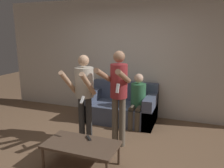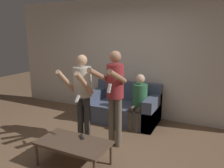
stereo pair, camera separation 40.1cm
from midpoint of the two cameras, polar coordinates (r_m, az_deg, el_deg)
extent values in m
plane|color=brown|center=(3.74, -8.89, -17.74)|extent=(14.00, 14.00, 0.00)
cube|color=silver|center=(5.11, 1.67, 6.73)|extent=(6.40, 0.06, 2.70)
cube|color=#4C5670|center=(4.91, -0.17, -7.35)|extent=(1.54, 0.86, 0.40)
cube|color=#4C5670|center=(5.10, 1.20, -1.70)|extent=(1.54, 0.16, 0.43)
cube|color=#4C5670|center=(5.13, -7.23, -5.17)|extent=(0.20, 0.86, 0.64)
cube|color=#4C5670|center=(4.69, 7.58, -6.91)|extent=(0.20, 0.86, 0.64)
cylinder|color=#383838|center=(4.08, -10.77, -8.73)|extent=(0.11, 0.11, 0.82)
cylinder|color=#383838|center=(4.01, -8.95, -9.04)|extent=(0.11, 0.11, 0.82)
cylinder|color=beige|center=(3.85, -10.25, 0.41)|extent=(0.33, 0.33, 0.52)
sphere|color=tan|center=(3.79, -10.47, 6.04)|extent=(0.19, 0.19, 0.19)
cylinder|color=tan|center=(3.77, -14.32, 0.35)|extent=(0.08, 0.49, 0.47)
cylinder|color=tan|center=(3.57, -9.46, -0.08)|extent=(0.08, 0.49, 0.47)
cube|color=white|center=(3.45, -11.10, -4.15)|extent=(0.04, 0.11, 0.11)
cylinder|color=#6B6051|center=(3.80, -2.25, -9.74)|extent=(0.11, 0.11, 0.87)
cylinder|color=#6B6051|center=(3.76, -0.42, -10.01)|extent=(0.11, 0.11, 0.87)
cylinder|color=#9E2D33|center=(3.56, -1.40, 0.77)|extent=(0.28, 0.28, 0.56)
sphere|color=#A87A5B|center=(3.50, -1.44, 7.14)|extent=(0.19, 0.19, 0.19)
cylinder|color=#A87A5B|center=(3.36, -5.68, 2.27)|extent=(0.08, 0.57, 0.31)
cylinder|color=#A87A5B|center=(3.23, -0.51, 1.92)|extent=(0.08, 0.57, 0.31)
cube|color=white|center=(3.01, -2.32, -1.16)|extent=(0.04, 0.08, 0.13)
cylinder|color=brown|center=(4.44, 2.26, -9.61)|extent=(0.11, 0.11, 0.40)
cylinder|color=brown|center=(4.40, 4.01, -9.83)|extent=(0.11, 0.11, 0.40)
cylinder|color=brown|center=(4.50, 2.92, -6.20)|extent=(0.11, 0.32, 0.11)
cylinder|color=brown|center=(4.46, 4.63, -6.38)|extent=(0.11, 0.32, 0.11)
cylinder|color=#337047|center=(4.56, 4.38, -3.02)|extent=(0.31, 0.31, 0.50)
sphere|color=beige|center=(4.47, 4.46, 1.47)|extent=(0.19, 0.19, 0.19)
cube|color=brown|center=(3.29, -11.66, -15.30)|extent=(1.06, 0.56, 0.04)
cylinder|color=brown|center=(3.48, -20.93, -17.79)|extent=(0.04, 0.04, 0.34)
cylinder|color=brown|center=(3.80, -16.06, -14.66)|extent=(0.04, 0.04, 0.34)
cylinder|color=brown|center=(3.37, -1.77, -17.92)|extent=(0.04, 0.04, 0.34)
cube|color=black|center=(3.38, -9.60, -13.81)|extent=(0.13, 0.13, 0.02)
camera|label=1|loc=(0.20, -92.73, -0.62)|focal=35.00mm
camera|label=2|loc=(0.20, 87.27, 0.62)|focal=35.00mm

